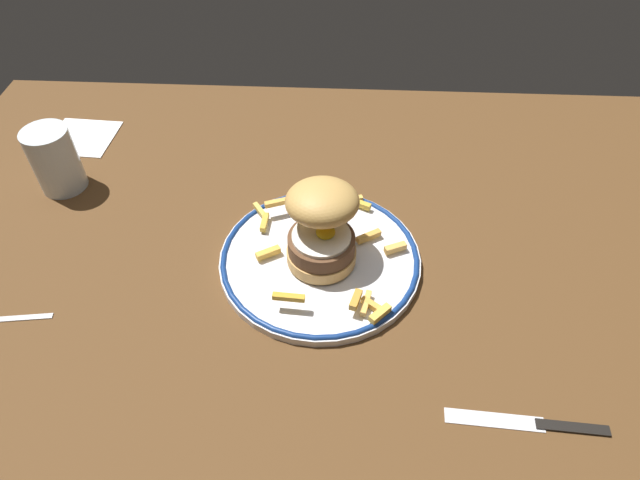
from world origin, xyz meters
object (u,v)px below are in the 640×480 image
at_px(burger, 322,223).
at_px(water_glass, 57,164).
at_px(dinner_plate, 320,259).
at_px(napkin, 82,137).
at_px(knife, 540,424).

xyz_separation_m(burger, water_glass, (-0.43, 0.14, -0.03)).
height_order(burger, water_glass, burger).
distance_m(dinner_plate, napkin, 0.52).
relative_size(water_glass, napkin, 0.93).
xyz_separation_m(burger, napkin, (-0.45, 0.27, -0.07)).
xyz_separation_m(burger, knife, (0.25, -0.23, -0.07)).
xyz_separation_m(water_glass, knife, (0.68, -0.38, -0.04)).
bearing_deg(dinner_plate, water_glass, 160.88).
xyz_separation_m(dinner_plate, burger, (0.00, 0.00, 0.07)).
bearing_deg(dinner_plate, knife, -41.78).
xyz_separation_m(water_glass, napkin, (-0.02, 0.13, -0.04)).
height_order(knife, napkin, knife).
distance_m(dinner_plate, knife, 0.34).
bearing_deg(burger, dinner_plate, -115.91).
relative_size(water_glass, knife, 0.58).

